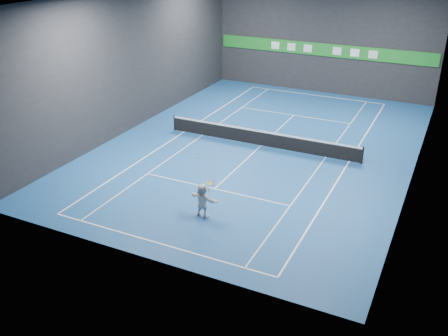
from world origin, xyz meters
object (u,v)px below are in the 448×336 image
at_px(player, 203,200).
at_px(tennis_ball, 198,158).
at_px(tennis_racket, 210,184).
at_px(tennis_net, 261,138).

height_order(player, tennis_ball, tennis_ball).
bearing_deg(player, tennis_ball, -15.79).
distance_m(player, tennis_racket, 0.98).
height_order(tennis_net, tennis_racket, tennis_racket).
bearing_deg(tennis_net, tennis_ball, -86.87).
distance_m(player, tennis_ball, 2.08).
distance_m(tennis_net, tennis_racket, 9.15).
relative_size(player, tennis_net, 0.13).
bearing_deg(player, tennis_net, -76.88).
height_order(tennis_ball, tennis_net, tennis_ball).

